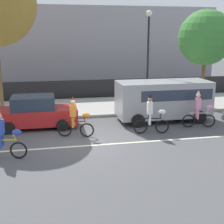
{
  "coord_description": "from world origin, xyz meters",
  "views": [
    {
      "loc": [
        -1.32,
        -13.04,
        4.64
      ],
      "look_at": [
        1.56,
        1.2,
        1.0
      ],
      "focal_mm": 50.0,
      "sensor_mm": 36.0,
      "label": 1
    }
  ],
  "objects_px": {
    "street_lamp_post": "(148,45)",
    "parked_van_grey": "(164,98)",
    "parade_cyclist_orange": "(76,119)",
    "parade_cyclist_zebra": "(152,117)",
    "parade_cyclist_pink": "(200,111)",
    "parked_car_red": "(35,113)",
    "parade_cyclist_cobalt": "(4,138)"
  },
  "relations": [
    {
      "from": "parade_cyclist_zebra",
      "to": "street_lamp_post",
      "type": "relative_size",
      "value": 0.33
    },
    {
      "from": "parked_car_red",
      "to": "street_lamp_post",
      "type": "relative_size",
      "value": 0.7
    },
    {
      "from": "parked_van_grey",
      "to": "parked_car_red",
      "type": "relative_size",
      "value": 1.22
    },
    {
      "from": "parade_cyclist_zebra",
      "to": "parade_cyclist_pink",
      "type": "relative_size",
      "value": 1.0
    },
    {
      "from": "parked_car_red",
      "to": "street_lamp_post",
      "type": "distance_m",
      "value": 7.94
    },
    {
      "from": "street_lamp_post",
      "to": "parade_cyclist_pink",
      "type": "bearing_deg",
      "value": -71.81
    },
    {
      "from": "parked_van_grey",
      "to": "street_lamp_post",
      "type": "distance_m",
      "value": 3.83
    },
    {
      "from": "parked_car_red",
      "to": "parade_cyclist_orange",
      "type": "bearing_deg",
      "value": -45.21
    },
    {
      "from": "parade_cyclist_orange",
      "to": "street_lamp_post",
      "type": "distance_m",
      "value": 7.4
    },
    {
      "from": "parade_cyclist_pink",
      "to": "parked_car_red",
      "type": "relative_size",
      "value": 0.47
    },
    {
      "from": "parade_cyclist_orange",
      "to": "parade_cyclist_zebra",
      "type": "bearing_deg",
      "value": -3.62
    },
    {
      "from": "parade_cyclist_zebra",
      "to": "parked_van_grey",
      "type": "relative_size",
      "value": 0.38
    },
    {
      "from": "parade_cyclist_orange",
      "to": "parade_cyclist_zebra",
      "type": "relative_size",
      "value": 1.0
    },
    {
      "from": "parade_cyclist_cobalt",
      "to": "parked_car_red",
      "type": "relative_size",
      "value": 0.47
    },
    {
      "from": "parade_cyclist_pink",
      "to": "parked_car_red",
      "type": "height_order",
      "value": "parade_cyclist_pink"
    },
    {
      "from": "parked_car_red",
      "to": "parked_van_grey",
      "type": "bearing_deg",
      "value": 0.05
    },
    {
      "from": "parade_cyclist_cobalt",
      "to": "parade_cyclist_pink",
      "type": "bearing_deg",
      "value": 14.49
    },
    {
      "from": "street_lamp_post",
      "to": "parked_van_grey",
      "type": "bearing_deg",
      "value": -87.17
    },
    {
      "from": "parked_van_grey",
      "to": "parked_car_red",
      "type": "bearing_deg",
      "value": -179.95
    },
    {
      "from": "parade_cyclist_orange",
      "to": "parked_car_red",
      "type": "height_order",
      "value": "parade_cyclist_orange"
    },
    {
      "from": "parade_cyclist_cobalt",
      "to": "parade_cyclist_zebra",
      "type": "height_order",
      "value": "same"
    },
    {
      "from": "parade_cyclist_orange",
      "to": "parked_car_red",
      "type": "xyz_separation_m",
      "value": [
        -1.87,
        1.89,
        -0.06
      ]
    },
    {
      "from": "parade_cyclist_cobalt",
      "to": "street_lamp_post",
      "type": "bearing_deg",
      "value": 40.78
    },
    {
      "from": "parked_van_grey",
      "to": "street_lamp_post",
      "type": "xyz_separation_m",
      "value": [
        -0.13,
        2.7,
        2.71
      ]
    },
    {
      "from": "parade_cyclist_cobalt",
      "to": "street_lamp_post",
      "type": "distance_m",
      "value": 10.71
    },
    {
      "from": "parade_cyclist_pink",
      "to": "parked_car_red",
      "type": "distance_m",
      "value": 8.32
    },
    {
      "from": "parade_cyclist_orange",
      "to": "parade_cyclist_pink",
      "type": "relative_size",
      "value": 1.0
    },
    {
      "from": "parade_cyclist_zebra",
      "to": "parade_cyclist_pink",
      "type": "height_order",
      "value": "same"
    },
    {
      "from": "parade_cyclist_orange",
      "to": "parked_car_red",
      "type": "relative_size",
      "value": 0.47
    },
    {
      "from": "parade_cyclist_pink",
      "to": "street_lamp_post",
      "type": "xyz_separation_m",
      "value": [
        -1.42,
        4.32,
        3.15
      ]
    },
    {
      "from": "parade_cyclist_orange",
      "to": "parked_van_grey",
      "type": "relative_size",
      "value": 0.38
    },
    {
      "from": "parade_cyclist_pink",
      "to": "parked_van_grey",
      "type": "xyz_separation_m",
      "value": [
        -1.28,
        1.62,
        0.44
      ]
    }
  ]
}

